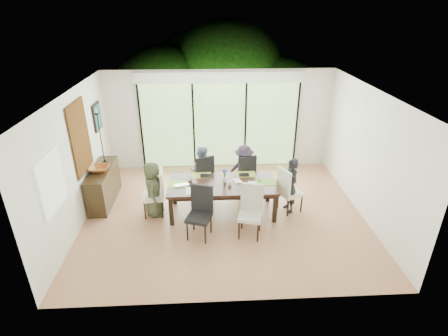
{
  "coord_description": "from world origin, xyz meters",
  "views": [
    {
      "loc": [
        -0.36,
        -6.52,
        4.25
      ],
      "look_at": [
        0.0,
        0.25,
        1.0
      ],
      "focal_mm": 28.0,
      "sensor_mm": 36.0,
      "label": 1
    }
  ],
  "objects_px": {
    "chair_near_left": "(199,214)",
    "person_far_left": "(202,171)",
    "chair_left_end": "(153,193)",
    "laptop": "(182,186)",
    "chair_near_right": "(250,212)",
    "person_far_right": "(244,170)",
    "chair_far_right": "(244,173)",
    "sideboard": "(104,185)",
    "cup_a": "(190,179)",
    "person_left_end": "(153,189)",
    "vase": "(225,180)",
    "table_top": "(222,184)",
    "chair_right_end": "(291,189)",
    "cup_c": "(259,178)",
    "chair_far_left": "(202,174)",
    "bowl": "(99,169)",
    "cup_b": "(230,183)",
    "person_right_end": "(290,186)"
  },
  "relations": [
    {
      "from": "chair_far_left",
      "to": "cup_a",
      "type": "distance_m",
      "value": 0.78
    },
    {
      "from": "sideboard",
      "to": "chair_left_end",
      "type": "bearing_deg",
      "value": -27.05
    },
    {
      "from": "chair_near_right",
      "to": "vase",
      "type": "xyz_separation_m",
      "value": [
        -0.45,
        0.92,
        0.25
      ]
    },
    {
      "from": "chair_far_left",
      "to": "bowl",
      "type": "distance_m",
      "value": 2.32
    },
    {
      "from": "chair_far_right",
      "to": "person_far_left",
      "type": "distance_m",
      "value": 1.0
    },
    {
      "from": "chair_left_end",
      "to": "laptop",
      "type": "bearing_deg",
      "value": 75.82
    },
    {
      "from": "chair_left_end",
      "to": "cup_a",
      "type": "relative_size",
      "value": 8.87
    },
    {
      "from": "table_top",
      "to": "chair_near_left",
      "type": "xyz_separation_m",
      "value": [
        -0.5,
        -0.87,
        -0.16
      ]
    },
    {
      "from": "person_right_end",
      "to": "cup_b",
      "type": "distance_m",
      "value": 1.34
    },
    {
      "from": "chair_near_right",
      "to": "cup_b",
      "type": "xyz_separation_m",
      "value": [
        -0.35,
        0.77,
        0.24
      ]
    },
    {
      "from": "laptop",
      "to": "cup_c",
      "type": "bearing_deg",
      "value": -10.1
    },
    {
      "from": "chair_left_end",
      "to": "chair_right_end",
      "type": "height_order",
      "value": "same"
    },
    {
      "from": "cup_a",
      "to": "bowl",
      "type": "relative_size",
      "value": 0.27
    },
    {
      "from": "chair_far_right",
      "to": "sideboard",
      "type": "xyz_separation_m",
      "value": [
        -3.27,
        -0.23,
        -0.11
      ]
    },
    {
      "from": "chair_far_right",
      "to": "chair_near_left",
      "type": "bearing_deg",
      "value": 43.07
    },
    {
      "from": "chair_left_end",
      "to": "vase",
      "type": "xyz_separation_m",
      "value": [
        1.55,
        0.05,
        0.25
      ]
    },
    {
      "from": "person_left_end",
      "to": "chair_left_end",
      "type": "bearing_deg",
      "value": 89.19
    },
    {
      "from": "chair_near_right",
      "to": "person_far_left",
      "type": "distance_m",
      "value": 1.95
    },
    {
      "from": "table_top",
      "to": "person_far_right",
      "type": "height_order",
      "value": "person_far_right"
    },
    {
      "from": "sideboard",
      "to": "cup_b",
      "type": "bearing_deg",
      "value": -14.12
    },
    {
      "from": "table_top",
      "to": "laptop",
      "type": "xyz_separation_m",
      "value": [
        -0.85,
        -0.1,
        0.04
      ]
    },
    {
      "from": "laptop",
      "to": "cup_c",
      "type": "distance_m",
      "value": 1.66
    },
    {
      "from": "chair_left_end",
      "to": "sideboard",
      "type": "relative_size",
      "value": 0.72
    },
    {
      "from": "chair_far_right",
      "to": "chair_near_right",
      "type": "height_order",
      "value": "same"
    },
    {
      "from": "vase",
      "to": "cup_c",
      "type": "bearing_deg",
      "value": 3.81
    },
    {
      "from": "person_left_end",
      "to": "person_far_left",
      "type": "xyz_separation_m",
      "value": [
        1.03,
        0.83,
        0.0
      ]
    },
    {
      "from": "bowl",
      "to": "chair_right_end",
      "type": "bearing_deg",
      "value": -7.04
    },
    {
      "from": "person_left_end",
      "to": "vase",
      "type": "xyz_separation_m",
      "value": [
        1.53,
        0.05,
        0.16
      ]
    },
    {
      "from": "chair_near_right",
      "to": "person_far_right",
      "type": "bearing_deg",
      "value": 102.87
    },
    {
      "from": "cup_c",
      "to": "sideboard",
      "type": "height_order",
      "value": "sideboard"
    },
    {
      "from": "chair_near_left",
      "to": "person_far_left",
      "type": "relative_size",
      "value": 0.85
    },
    {
      "from": "person_right_end",
      "to": "chair_near_left",
      "type": "bearing_deg",
      "value": -78.31
    },
    {
      "from": "chair_near_left",
      "to": "person_far_left",
      "type": "bearing_deg",
      "value": 106.62
    },
    {
      "from": "person_right_end",
      "to": "cup_a",
      "type": "distance_m",
      "value": 2.19
    },
    {
      "from": "chair_far_right",
      "to": "person_far_right",
      "type": "xyz_separation_m",
      "value": [
        0.0,
        -0.02,
        0.09
      ]
    },
    {
      "from": "table_top",
      "to": "chair_near_right",
      "type": "bearing_deg",
      "value": -60.11
    },
    {
      "from": "laptop",
      "to": "cup_b",
      "type": "bearing_deg",
      "value": -17.01
    },
    {
      "from": "chair_near_right",
      "to": "laptop",
      "type": "relative_size",
      "value": 3.33
    },
    {
      "from": "chair_right_end",
      "to": "person_left_end",
      "type": "height_order",
      "value": "person_left_end"
    },
    {
      "from": "chair_near_right",
      "to": "cup_a",
      "type": "xyz_separation_m",
      "value": [
        -1.2,
        1.02,
        0.24
      ]
    },
    {
      "from": "chair_far_left",
      "to": "person_far_left",
      "type": "distance_m",
      "value": 0.09
    },
    {
      "from": "chair_near_left",
      "to": "cup_c",
      "type": "distance_m",
      "value": 1.64
    },
    {
      "from": "chair_right_end",
      "to": "chair_near_left",
      "type": "xyz_separation_m",
      "value": [
        -2.0,
        -0.87,
        0.0
      ]
    },
    {
      "from": "chair_right_end",
      "to": "person_left_end",
      "type": "distance_m",
      "value": 2.98
    },
    {
      "from": "cup_a",
      "to": "person_far_right",
      "type": "bearing_deg",
      "value": 28.55
    },
    {
      "from": "laptop",
      "to": "table_top",
      "type": "bearing_deg",
      "value": -10.3
    },
    {
      "from": "person_far_left",
      "to": "vase",
      "type": "xyz_separation_m",
      "value": [
        0.5,
        -0.78,
        0.16
      ]
    },
    {
      "from": "chair_far_right",
      "to": "chair_near_right",
      "type": "bearing_deg",
      "value": 72.8
    },
    {
      "from": "person_far_left",
      "to": "bowl",
      "type": "xyz_separation_m",
      "value": [
        -2.27,
        -0.31,
        0.27
      ]
    },
    {
      "from": "person_left_end",
      "to": "cup_a",
      "type": "bearing_deg",
      "value": -79.93
    }
  ]
}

